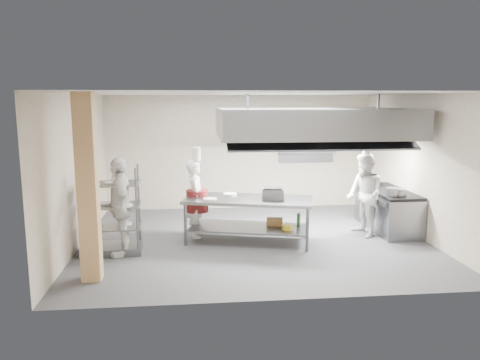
{
  "coord_description": "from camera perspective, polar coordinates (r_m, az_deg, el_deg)",
  "views": [
    {
      "loc": [
        -1.27,
        -9.31,
        2.87
      ],
      "look_at": [
        -0.28,
        0.2,
        1.23
      ],
      "focal_mm": 35.0,
      "sensor_mm": 36.0,
      "label": 1
    }
  ],
  "objects": [
    {
      "name": "island_worktop",
      "position": [
        9.47,
        1.03,
        -2.42
      ],
      "size": [
        2.75,
        1.68,
        0.06
      ],
      "primitive_type": "cube",
      "rotation": [
        0.0,
        0.0,
        -0.26
      ],
      "color": "gray",
      "rests_on": "island"
    },
    {
      "name": "plate_stack",
      "position": [
        9.19,
        -15.39,
        -5.37
      ],
      "size": [
        0.28,
        0.28,
        0.05
      ],
      "primitive_type": "cylinder",
      "color": "silver",
      "rests_on": "pass_rack"
    },
    {
      "name": "pass_rack",
      "position": [
        9.12,
        -15.48,
        -3.58
      ],
      "size": [
        1.13,
        0.68,
        1.66
      ],
      "primitive_type": null,
      "rotation": [
        0.0,
        0.0,
        0.03
      ],
      "color": "slate",
      "rests_on": "floor"
    },
    {
      "name": "hood_strip_a",
      "position": [
        9.88,
        3.81,
        5.11
      ],
      "size": [
        1.6,
        0.12,
        0.04
      ],
      "primitive_type": "cube",
      "color": "white",
      "rests_on": "exhaust_hood"
    },
    {
      "name": "stockpot",
      "position": [
        10.18,
        18.06,
        -1.41
      ],
      "size": [
        0.26,
        0.26,
        0.18
      ],
      "primitive_type": "cylinder",
      "color": "slate",
      "rests_on": "range_top"
    },
    {
      "name": "column",
      "position": [
        7.71,
        -18.06,
        -1.01
      ],
      "size": [
        0.3,
        0.3,
        3.0
      ],
      "primitive_type": "cube",
      "color": "tan",
      "rests_on": "floor"
    },
    {
      "name": "chef_line",
      "position": [
        10.25,
        14.93,
        -1.78
      ],
      "size": [
        0.79,
        0.95,
        1.77
      ],
      "primitive_type": "imported",
      "rotation": [
        0.0,
        0.0,
        -1.42
      ],
      "color": "white",
      "rests_on": "floor"
    },
    {
      "name": "cooking_range",
      "position": [
        11.01,
        17.54,
        -3.61
      ],
      "size": [
        0.8,
        2.0,
        0.84
      ],
      "primitive_type": "cube",
      "color": "gray",
      "rests_on": "floor"
    },
    {
      "name": "hood_strip_b",
      "position": [
        10.34,
        13.73,
        5.05
      ],
      "size": [
        1.6,
        0.12,
        0.04
      ],
      "primitive_type": "cube",
      "color": "white",
      "rests_on": "exhaust_hood"
    },
    {
      "name": "wall_right",
      "position": [
        10.55,
        21.0,
        1.6
      ],
      "size": [
        0.0,
        6.0,
        6.0
      ],
      "primitive_type": "plane",
      "rotation": [
        1.57,
        0.0,
        -1.57
      ],
      "color": "tan",
      "rests_on": "ground"
    },
    {
      "name": "chef_head",
      "position": [
        9.89,
        -5.42,
        -2.29
      ],
      "size": [
        0.41,
        0.61,
        1.64
      ],
      "primitive_type": "imported",
      "rotation": [
        0.0,
        0.0,
        1.6
      ],
      "color": "silver",
      "rests_on": "floor"
    },
    {
      "name": "island_undershelf",
      "position": [
        9.61,
        1.02,
        -5.8
      ],
      "size": [
        2.52,
        1.53,
        0.04
      ],
      "primitive_type": "cube",
      "rotation": [
        0.0,
        0.0,
        -0.26
      ],
      "color": "slate",
      "rests_on": "island"
    },
    {
      "name": "exhaust_hood",
      "position": [
        10.05,
        8.93,
        6.92
      ],
      "size": [
        4.0,
        2.5,
        0.6
      ],
      "primitive_type": "cube",
      "color": "gray",
      "rests_on": "ceiling"
    },
    {
      "name": "wall_back",
      "position": [
        12.45,
        -0.05,
        3.4
      ],
      "size": [
        7.0,
        0.0,
        7.0
      ],
      "primitive_type": "plane",
      "rotation": [
        1.57,
        0.0,
        0.0
      ],
      "color": "tan",
      "rests_on": "ground"
    },
    {
      "name": "chef_plating",
      "position": [
        8.95,
        -14.37,
        -3.16
      ],
      "size": [
        0.67,
        1.15,
        1.85
      ],
      "primitive_type": "imported",
      "rotation": [
        0.0,
        0.0,
        -1.36
      ],
      "color": "white",
      "rests_on": "floor"
    },
    {
      "name": "wall_shelf",
      "position": [
        12.61,
        8.2,
        3.38
      ],
      "size": [
        1.5,
        0.28,
        0.04
      ],
      "primitive_type": "cube",
      "color": "gray",
      "rests_on": "wall_back"
    },
    {
      "name": "ceiling",
      "position": [
        9.4,
        1.85,
        10.5
      ],
      "size": [
        7.0,
        7.0,
        0.0
      ],
      "primitive_type": "plane",
      "rotation": [
        3.14,
        0.0,
        0.0
      ],
      "color": "silver",
      "rests_on": "wall_back"
    },
    {
      "name": "island",
      "position": [
        9.57,
        1.02,
        -4.91
      ],
      "size": [
        2.75,
        1.68,
        0.91
      ],
      "primitive_type": null,
      "rotation": [
        0.0,
        0.0,
        -0.26
      ],
      "color": "gray",
      "rests_on": "floor"
    },
    {
      "name": "griddle",
      "position": [
        9.39,
        4.08,
        -1.71
      ],
      "size": [
        0.49,
        0.41,
        0.21
      ],
      "primitive_type": "cube",
      "rotation": [
        0.0,
        0.0,
        -0.2
      ],
      "color": "slate",
      "rests_on": "island_worktop"
    },
    {
      "name": "floor",
      "position": [
        9.82,
        1.75,
        -7.28
      ],
      "size": [
        7.0,
        7.0,
        0.0
      ],
      "primitive_type": "plane",
      "color": "#2D2D2F",
      "rests_on": "ground"
    },
    {
      "name": "wall_left",
      "position": [
        9.67,
        -19.22,
        1.02
      ],
      "size": [
        0.0,
        6.0,
        6.0
      ],
      "primitive_type": "plane",
      "rotation": [
        1.57,
        0.0,
        1.57
      ],
      "color": "tan",
      "rests_on": "ground"
    },
    {
      "name": "wicker_basket",
      "position": [
        9.71,
        4.25,
        -5.1
      ],
      "size": [
        0.37,
        0.29,
        0.14
      ],
      "primitive_type": "cube",
      "rotation": [
        0.0,
        0.0,
        -0.22
      ],
      "color": "brown",
      "rests_on": "island_undershelf"
    },
    {
      "name": "range_top",
      "position": [
        10.91,
        17.66,
        -1.31
      ],
      "size": [
        0.78,
        1.96,
        0.06
      ],
      "primitive_type": "cube",
      "color": "black",
      "rests_on": "cooking_range"
    }
  ]
}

